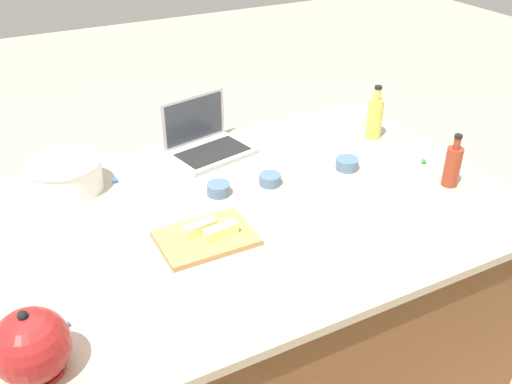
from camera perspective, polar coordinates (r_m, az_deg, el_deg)
ground_plane at (r=2.55m, az=0.00°, el=-18.62°), size 12.00×12.00×0.00m
island_counter at (r=2.22m, az=0.00°, el=-11.08°), size 1.76×1.20×0.90m
laptop at (r=2.28m, az=-5.14°, el=5.12°), size 0.35×0.29×0.22m
mixing_bowl_large at (r=2.11m, az=-18.80°, el=1.70°), size 0.27×0.27×0.12m
bottle_soy at (r=2.14m, az=19.28°, el=2.57°), size 0.06×0.06×0.20m
bottle_oil at (r=2.43m, az=11.94°, el=7.43°), size 0.06×0.06×0.23m
kettle at (r=1.42m, az=-21.81°, el=-14.34°), size 0.21×0.18×0.20m
cutting_board at (r=1.77m, az=-5.09°, el=-4.64°), size 0.30×0.21×0.02m
butter_stick_left at (r=1.77m, az=-5.74°, el=-3.65°), size 0.11×0.05×0.04m
butter_stick_right at (r=1.75m, az=-3.59°, el=-3.95°), size 0.11×0.05×0.04m
ramekin_small at (r=2.18m, az=9.21°, el=2.84°), size 0.09×0.09×0.04m
ramekin_medium at (r=2.05m, az=1.43°, el=1.28°), size 0.08×0.08×0.04m
ramekin_wide at (r=2.00m, az=-3.80°, el=0.30°), size 0.08×0.08×0.04m
candy_0 at (r=1.56m, az=-18.54°, el=-12.58°), size 0.01×0.01×0.01m
candy_1 at (r=2.29m, az=16.62°, el=2.99°), size 0.02×0.02×0.02m
candy_2 at (r=2.23m, az=-20.74°, el=1.34°), size 0.02×0.02×0.02m
candy_3 at (r=2.13m, az=-14.06°, el=1.15°), size 0.02×0.02×0.02m
candy_4 at (r=2.14m, az=-21.21°, el=-0.10°), size 0.01×0.01×0.01m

